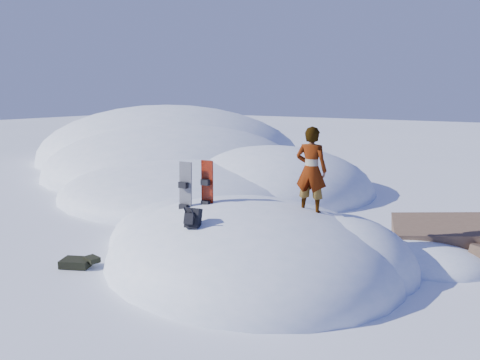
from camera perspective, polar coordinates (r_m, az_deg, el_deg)
The scene contains 9 objects.
ground at distance 10.91m, azimuth 1.09°, elevation -10.32°, with size 120.00×120.00×0.00m, color white.
snow_mound at distance 11.19m, azimuth 0.98°, elevation -9.78°, with size 8.00×6.00×3.00m.
snow_ridge at distance 24.65m, azimuth -7.55°, elevation 1.44°, with size 21.50×18.50×6.40m.
rock_outcrop at distance 12.42m, azimuth 23.81°, elevation -8.54°, with size 4.68×4.41×1.68m.
snowboard_red at distance 10.57m, azimuth -4.06°, elevation -1.85°, with size 0.30×0.16×1.62m.
snowboard_dark at distance 10.62m, azimuth -6.72°, elevation -2.26°, with size 0.32×0.20×1.70m.
backpack at distance 9.40m, azimuth -5.80°, elevation -4.65°, with size 0.35×0.41×0.48m.
gear_pile at distance 11.36m, azimuth -19.05°, elevation -9.46°, with size 0.88×0.69×0.23m.
person at distance 10.24m, azimuth 8.67°, elevation 1.20°, with size 0.69×0.45×1.90m, color slate.
Camera 1 is at (5.35, -8.68, 3.90)m, focal length 35.00 mm.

